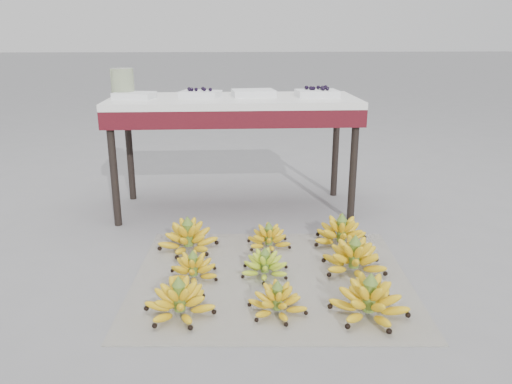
{
  "coord_description": "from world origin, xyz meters",
  "views": [
    {
      "loc": [
        -0.09,
        -2.05,
        1.07
      ],
      "look_at": [
        0.05,
        0.38,
        0.3
      ],
      "focal_mm": 35.0,
      "sensor_mm": 36.0,
      "label": 1
    }
  ],
  "objects": [
    {
      "name": "bunch_back_right",
      "position": [
        0.5,
        0.36,
        0.07
      ],
      "size": [
        0.31,
        0.31,
        0.18
      ],
      "rotation": [
        0.0,
        0.0,
        -0.05
      ],
      "color": "yellow",
      "rests_on": "newspaper_mat"
    },
    {
      "name": "vendor_table",
      "position": [
        -0.05,
        0.98,
        0.63
      ],
      "size": [
        1.48,
        0.59,
        0.71
      ],
      "color": "black",
      "rests_on": "ground"
    },
    {
      "name": "bunch_mid_left",
      "position": [
        -0.26,
        0.02,
        0.05
      ],
      "size": [
        0.26,
        0.26,
        0.14
      ],
      "rotation": [
        0.0,
        0.0,
        0.13
      ],
      "color": "yellow",
      "rests_on": "newspaper_mat"
    },
    {
      "name": "bunch_front_right",
      "position": [
        0.45,
        -0.34,
        0.07
      ],
      "size": [
        0.4,
        0.4,
        0.19
      ],
      "rotation": [
        0.0,
        0.0,
        -0.35
      ],
      "color": "yellow",
      "rests_on": "newspaper_mat"
    },
    {
      "name": "ground",
      "position": [
        0.0,
        0.0,
        0.0
      ],
      "size": [
        60.0,
        60.0,
        0.0
      ],
      "primitive_type": "plane",
      "color": "gray",
      "rests_on": "ground"
    },
    {
      "name": "bunch_back_center",
      "position": [
        0.11,
        0.35,
        0.05
      ],
      "size": [
        0.3,
        0.3,
        0.14
      ],
      "rotation": [
        0.0,
        0.0,
        0.38
      ],
      "color": "yellow",
      "rests_on": "newspaper_mat"
    },
    {
      "name": "bunch_front_left",
      "position": [
        -0.3,
        -0.29,
        0.06
      ],
      "size": [
        0.37,
        0.37,
        0.17
      ],
      "rotation": [
        0.0,
        0.0,
        -0.39
      ],
      "color": "yellow",
      "rests_on": "newspaper_mat"
    },
    {
      "name": "tray_right",
      "position": [
        0.07,
        1.02,
        0.73
      ],
      "size": [
        0.27,
        0.21,
        0.04
      ],
      "color": "silver",
      "rests_on": "vendor_table"
    },
    {
      "name": "bunch_mid_right",
      "position": [
        0.49,
        0.05,
        0.07
      ],
      "size": [
        0.36,
        0.36,
        0.19
      ],
      "rotation": [
        0.0,
        0.0,
        0.21
      ],
      "color": "yellow",
      "rests_on": "newspaper_mat"
    },
    {
      "name": "bunch_front_center",
      "position": [
        0.09,
        -0.3,
        0.06
      ],
      "size": [
        0.29,
        0.29,
        0.15
      ],
      "rotation": [
        0.0,
        0.0,
        0.26
      ],
      "color": "yellow",
      "rests_on": "newspaper_mat"
    },
    {
      "name": "glass_jar",
      "position": [
        -0.71,
        1.02,
        0.8
      ],
      "size": [
        0.17,
        0.17,
        0.17
      ],
      "primitive_type": "cylinder",
      "rotation": [
        0.0,
        0.0,
        -0.34
      ],
      "color": "beige",
      "rests_on": "vendor_table"
    },
    {
      "name": "tray_left",
      "position": [
        -0.25,
        1.0,
        0.73
      ],
      "size": [
        0.26,
        0.22,
        0.06
      ],
      "color": "silver",
      "rests_on": "vendor_table"
    },
    {
      "name": "tray_far_right",
      "position": [
        0.45,
        0.99,
        0.73
      ],
      "size": [
        0.26,
        0.19,
        0.06
      ],
      "color": "silver",
      "rests_on": "vendor_table"
    },
    {
      "name": "bunch_mid_center",
      "position": [
        0.07,
        0.03,
        0.05
      ],
      "size": [
        0.24,
        0.24,
        0.14
      ],
      "rotation": [
        0.0,
        0.0,
        -0.05
      ],
      "color": "#86B01E",
      "rests_on": "newspaper_mat"
    },
    {
      "name": "tray_far_left",
      "position": [
        -0.64,
        0.96,
        0.73
      ],
      "size": [
        0.25,
        0.2,
        0.04
      ],
      "color": "silver",
      "rests_on": "vendor_table"
    },
    {
      "name": "newspaper_mat",
      "position": [
        0.09,
        0.0,
        0.0
      ],
      "size": [
        1.31,
        1.12,
        0.01
      ],
      "primitive_type": "cube",
      "rotation": [
        0.0,
        0.0,
        -0.06
      ],
      "color": "silver",
      "rests_on": "ground"
    },
    {
      "name": "bunch_back_left",
      "position": [
        -0.31,
        0.34,
        0.07
      ],
      "size": [
        0.33,
        0.33,
        0.18
      ],
      "rotation": [
        0.0,
        0.0,
        -0.08
      ],
      "color": "yellow",
      "rests_on": "newspaper_mat"
    }
  ]
}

